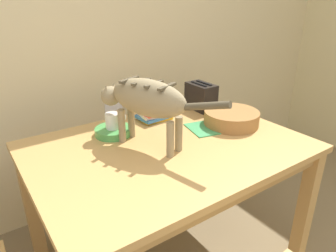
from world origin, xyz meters
name	(u,v)px	position (x,y,z in m)	size (l,w,h in m)	color
wall_rear	(82,30)	(0.00, 2.01, 1.25)	(5.26, 0.11, 2.50)	beige
dining_table	(168,159)	(0.09, 1.18, 0.67)	(1.34, 0.98, 0.76)	tan
cat	(146,100)	(0.00, 1.23, 0.99)	(0.31, 0.66, 0.34)	#92815D
saucer_bowl	(113,131)	(-0.09, 1.44, 0.78)	(0.20, 0.20, 0.04)	#499D4C
coffee_mug	(113,121)	(-0.08, 1.44, 0.84)	(0.12, 0.08, 0.08)	white
magazine	(213,127)	(0.42, 1.21, 0.76)	(0.28, 0.20, 0.01)	#3F9A59
book_stack	(154,114)	(0.21, 1.50, 0.79)	(0.20, 0.16, 0.07)	gold
wicker_basket	(231,118)	(0.53, 1.18, 0.80)	(0.31, 0.31, 0.08)	#9B6B39
toaster	(201,96)	(0.57, 1.49, 0.84)	(0.12, 0.20, 0.18)	black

